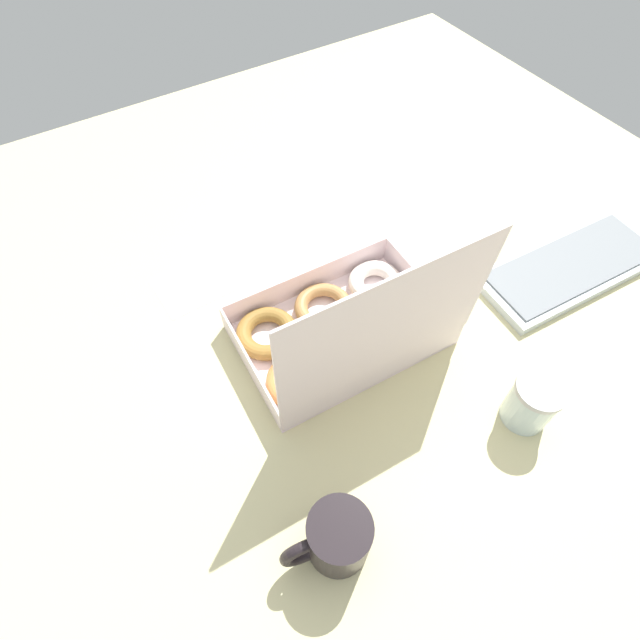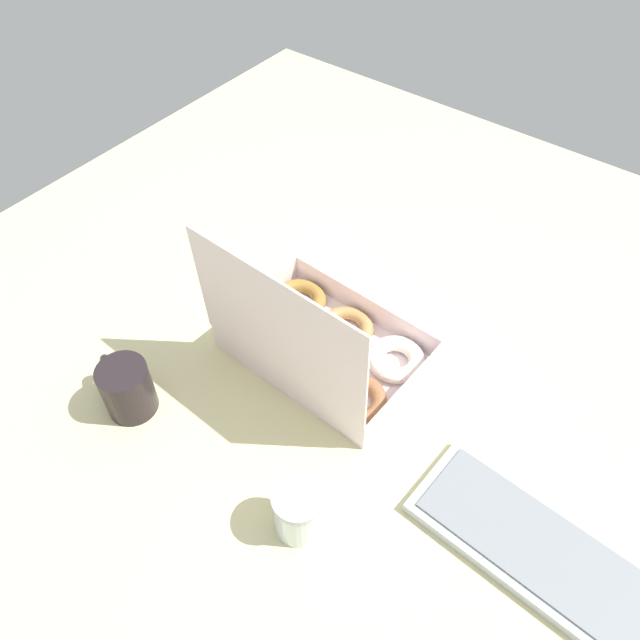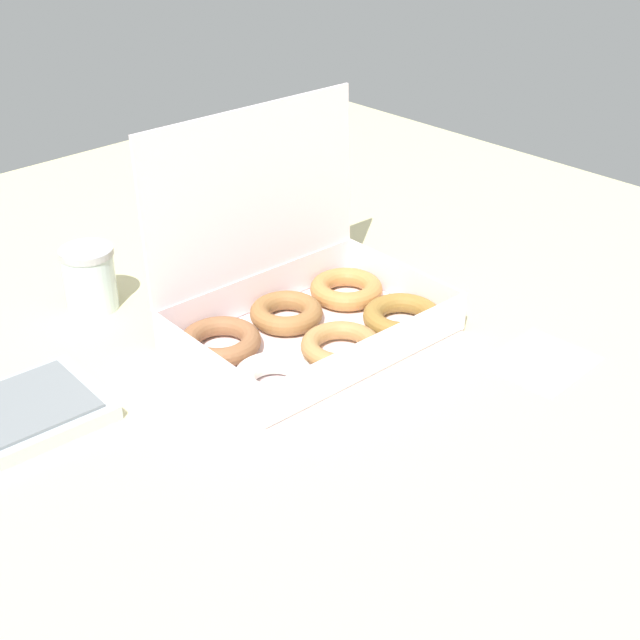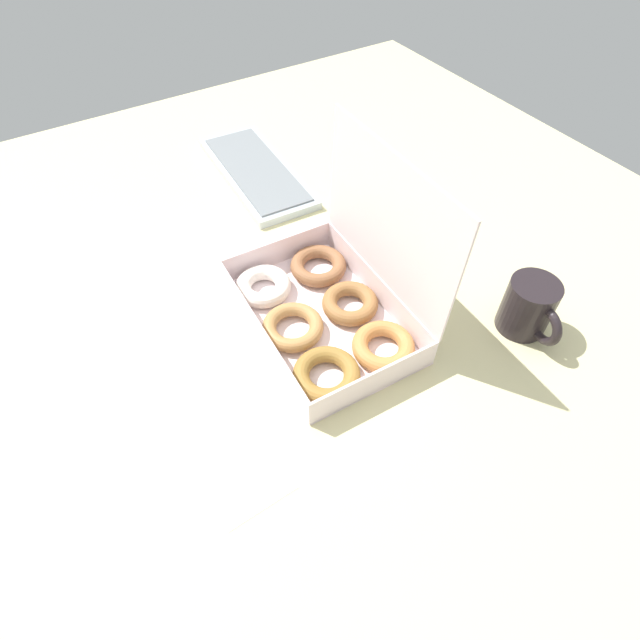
# 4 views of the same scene
# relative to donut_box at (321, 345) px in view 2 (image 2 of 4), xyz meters

# --- Properties ---
(ground_plane) EXTENTS (1.80, 1.80, 0.02)m
(ground_plane) POSITION_rel_donut_box_xyz_m (-0.06, -0.02, -0.05)
(ground_plane) COLOR beige
(donut_box) EXTENTS (0.37, 0.27, 0.30)m
(donut_box) POSITION_rel_donut_box_xyz_m (0.00, 0.00, 0.00)
(donut_box) COLOR white
(donut_box) RESTS_ON ground_plane
(keyboard) EXTENTS (0.39, 0.17, 0.02)m
(keyboard) POSITION_rel_donut_box_xyz_m (-0.47, 0.10, -0.03)
(keyboard) COLOR #B6BFC5
(keyboard) RESTS_ON ground_plane
(coffee_mug) EXTENTS (0.12, 0.09, 0.10)m
(coffee_mug) POSITION_rel_donut_box_xyz_m (0.20, 0.28, 0.02)
(coffee_mug) COLOR black
(coffee_mug) RESTS_ON ground_plane
(glass_jar) EXTENTS (0.08, 0.08, 0.09)m
(glass_jar) POSITION_rel_donut_box_xyz_m (-0.17, 0.27, 0.01)
(glass_jar) COLOR silver
(glass_jar) RESTS_ON ground_plane
(paper_napkin) EXTENTS (0.13, 0.11, 0.00)m
(paper_napkin) POSITION_rel_donut_box_xyz_m (0.18, -0.26, -0.04)
(paper_napkin) COLOR white
(paper_napkin) RESTS_ON ground_plane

